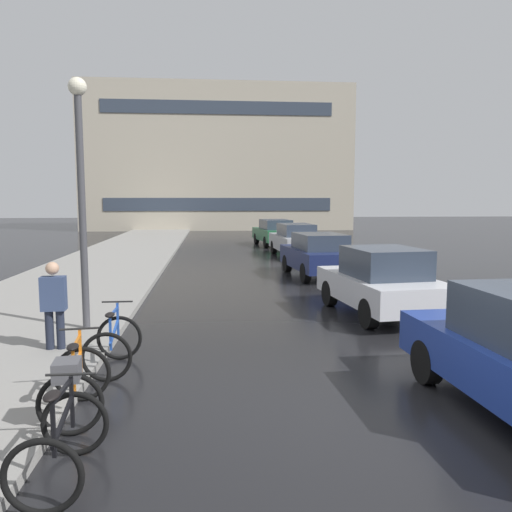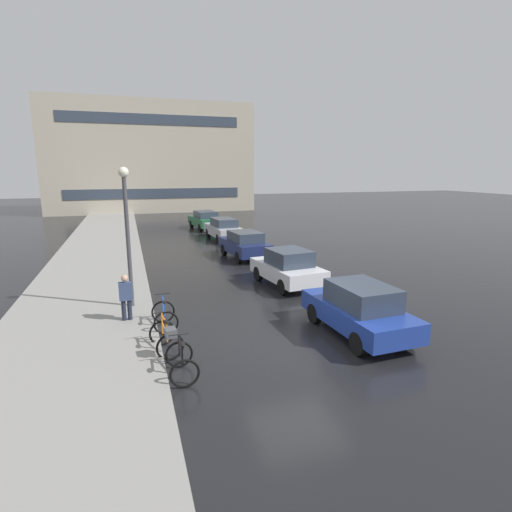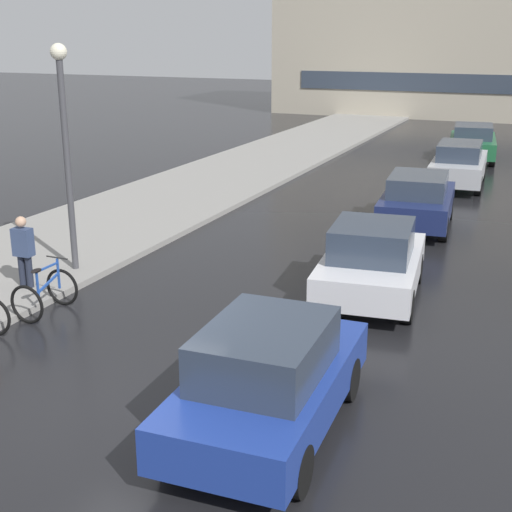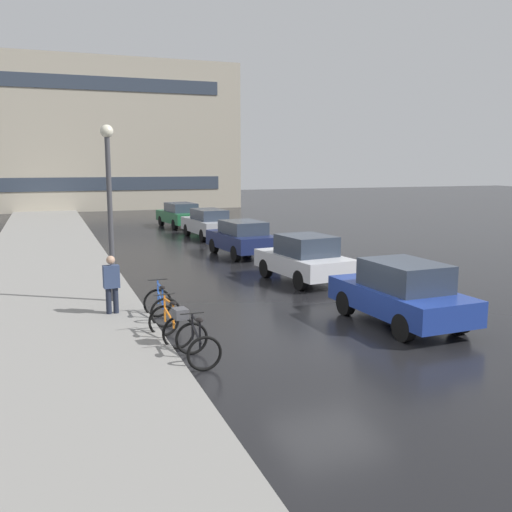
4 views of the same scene
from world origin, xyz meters
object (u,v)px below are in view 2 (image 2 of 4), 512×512
car_blue (359,309)px  car_white (288,267)px  streetlamp (127,223)px  bicycle_nearest (182,362)px  car_silver (223,229)px  pedestrian (126,297)px  bicycle_second (167,337)px  car_green (205,220)px  car_navy (245,244)px  bicycle_third (165,316)px

car_blue → car_white: size_ratio=1.02×
car_white → streetlamp: (-6.46, -1.16, 2.34)m
bicycle_nearest → car_silver: (5.41, 18.59, 0.40)m
bicycle_nearest → pedestrian: size_ratio=0.66×
bicycle_second → car_silver: 18.15m
bicycle_nearest → streetlamp: size_ratio=0.22×
bicycle_nearest → car_green: 24.76m
car_blue → streetlamp: streetlamp is taller
car_white → pedestrian: pedestrian is taller
car_silver → streetlamp: streetlamp is taller
bicycle_second → car_white: size_ratio=0.35×
car_white → bicycle_second: bearing=-137.3°
bicycle_nearest → streetlamp: streetlamp is taller
car_blue → pedestrian: bearing=155.7°
car_blue → car_white: bearing=90.3°
car_blue → car_green: bearing=90.7°
car_silver → pedestrian: pedestrian is taller
car_silver → car_green: bearing=92.5°
pedestrian → car_silver: bearing=65.6°
car_blue → bicycle_nearest: bearing=-170.0°
bicycle_nearest → car_navy: size_ratio=0.27×
bicycle_second → car_blue: 5.67m
car_blue → car_navy: car_blue is taller
bicycle_second → bicycle_third: (0.10, 1.85, -0.09)m
car_silver → streetlamp: size_ratio=0.90×
pedestrian → bicycle_second: bearing=-68.8°
car_green → bicycle_third: bearing=-104.1°
car_silver → bicycle_nearest: bearing=-106.2°
car_white → car_blue: bearing=-89.7°
car_white → car_navy: car_white is taller
car_silver → car_white: bearing=-90.0°
bicycle_second → car_navy: car_navy is taller
bicycle_nearest → car_white: 8.48m
bicycle_second → car_navy: bearing=64.0°
bicycle_third → car_blue: car_blue is taller
pedestrian → car_white: bearing=21.1°
bicycle_second → streetlamp: (-0.84, 4.03, 2.62)m
car_navy → car_green: car_green is taller
car_blue → car_green: size_ratio=0.92×
car_blue → car_navy: bearing=91.3°
streetlamp → bicycle_third: bearing=-66.6°
car_blue → car_green: (-0.27, 23.26, -0.02)m
car_blue → car_silver: 17.63m
bicycle_second → car_green: size_ratio=0.32×
bicycle_third → car_white: (5.52, 3.34, 0.37)m
car_green → streetlamp: streetlamp is taller
bicycle_second → bicycle_third: 1.86m
bicycle_third → pedestrian: size_ratio=0.66×
car_green → pedestrian: (-6.40, -20.25, 0.15)m
bicycle_nearest → pedestrian: pedestrian is taller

